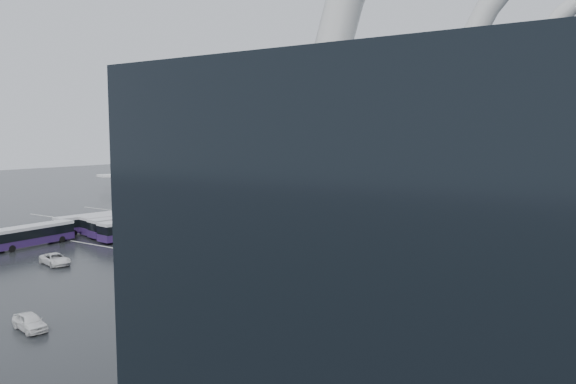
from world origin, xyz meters
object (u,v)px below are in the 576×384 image
Objects in this scene: gse_cart_belly_c at (357,226)px; gse_cart_belly_d at (445,235)px; airliner_gate_c at (507,169)px; bus_row_far_a at (32,235)px; airliner_main at (383,204)px; bus_row_near_d at (138,228)px; jet_remote_mid at (234,167)px; gse_cart_belly_a at (403,234)px; gse_cart_belly_b at (437,227)px; van_curve_c at (290,376)px; bus_row_near_a at (92,222)px; jet_remote_west at (150,173)px; van_curve_a at (55,259)px; bus_row_near_b at (119,222)px; van_curve_b at (30,322)px; airliner_gate_b at (455,181)px; floodlight_mast at (252,127)px; jet_remote_far at (250,164)px; bus_row_near_c at (128,225)px.

gse_cart_belly_d is at bearing 2.58° from gse_cart_belly_c.
bus_row_far_a is (-36.31, -156.90, -3.34)m from airliner_gate_c.
airliner_main reaches higher than bus_row_near_d.
jet_remote_mid reaches higher than gse_cart_belly_a.
jet_remote_mid is 23.61× the size of gse_cart_belly_b.
airliner_gate_c is 114.13m from gse_cart_belly_c.
jet_remote_mid is at bearing 143.14° from gse_cart_belly_a.
van_curve_c is (24.92, -174.99, -4.47)m from airliner_gate_c.
bus_row_near_a is 71.69m from van_curve_c.
jet_remote_west is 0.90× the size of jet_remote_mid.
van_curve_a is at bearing -129.75° from bus_row_near_a.
jet_remote_west reaches higher than bus_row_near_b.
van_curve_a is (5.55, -19.35, -1.11)m from bus_row_near_d.
airliner_main reaches higher than van_curve_b.
bus_row_near_b is at bearing -107.54° from airliner_gate_b.
airliner_gate_c is 124.06m from floodlight_mast.
jet_remote_far reaches higher than gse_cart_belly_d.
airliner_main is 113.09m from airliner_gate_c.
airliner_main is 13.69× the size of van_curve_c.
gse_cart_belly_c is at bearing 174.60° from airliner_main.
jet_remote_west reaches higher than bus_row_near_c.
floodlight_mast is at bearing -171.26° from gse_cart_belly_a.
van_curve_a is (-21.90, -162.42, -4.39)m from airliner_gate_c.
bus_row_near_d is (60.44, -98.86, -3.48)m from jet_remote_mid.
van_curve_c is at bearing -92.04° from airliner_gate_c.
jet_remote_far is at bearing 114.92° from van_curve_c.
gse_cart_belly_d is at bearing 124.81° from jet_remote_far.
floodlight_mast is (16.82, 35.17, 17.18)m from bus_row_far_a.
bus_row_near_a is (56.87, -65.41, -2.89)m from jet_remote_west.
airliner_gate_b is 87.09m from jet_remote_mid.
bus_row_near_a is at bearing 130.07° from bus_row_near_b.
jet_remote_far is 1.38× the size of floodlight_mast.
gse_cart_belly_c is (87.04, -69.83, -4.67)m from jet_remote_mid.
airliner_gate_b is 23.88× the size of gse_cart_belly_a.
airliner_main is 66.19m from van_curve_b.
gse_cart_belly_b is (39.19, 36.65, -1.35)m from bus_row_near_d.
van_curve_c is at bearing -73.78° from airliner_gate_b.
van_curve_b is at bearing -130.35° from bus_row_near_c.
van_curve_c is at bearing 158.57° from jet_remote_west.
jet_remote_west is 8.98× the size of van_curve_b.
airliner_main is at bearing -47.38° from bus_row_near_a.
floodlight_mast reaches higher than bus_row_far_a.
airliner_main is at bearing 177.97° from jet_remote_west.
gse_cart_belly_c is (-10.40, 3.23, 0.07)m from gse_cart_belly_a.
airliner_main is 12.69× the size of van_curve_b.
gse_cart_belly_c is (0.02, 64.86, -0.09)m from van_curve_b.
airliner_main reaches higher than bus_row_near_b.
jet_remote_west is 87.68m from bus_row_near_b.
van_curve_b is at bearing -129.48° from bus_row_near_b.
gse_cart_belly_c is at bearing -37.59° from bus_row_near_c.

